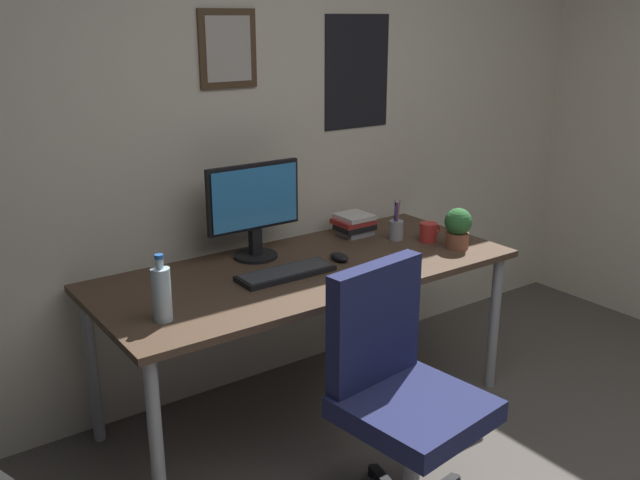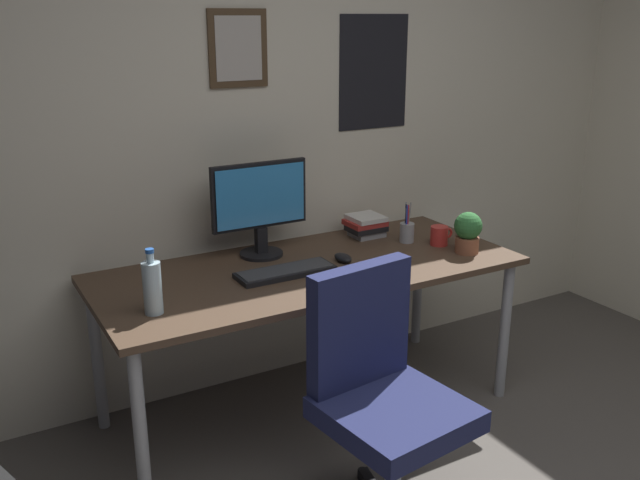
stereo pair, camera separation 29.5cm
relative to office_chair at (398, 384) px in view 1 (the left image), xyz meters
name	(u,v)px [view 1 (the left image)]	position (x,y,z in m)	size (l,w,h in m)	color
wall_back	(273,120)	(0.26, 1.23, 0.77)	(4.40, 0.10, 2.60)	beige
desk	(307,280)	(0.12, 0.75, 0.13)	(1.88, 0.80, 0.72)	#4C3828
office_chair	(398,384)	(0.00, 0.00, 0.00)	(0.57, 0.57, 0.95)	#1E234C
monitor	(254,207)	(0.01, 1.00, 0.44)	(0.46, 0.20, 0.43)	black
keyboard	(286,273)	(-0.01, 0.71, 0.21)	(0.43, 0.15, 0.03)	black
computer_mouse	(339,257)	(0.29, 0.73, 0.21)	(0.06, 0.11, 0.04)	black
water_bottle	(162,293)	(-0.62, 0.59, 0.30)	(0.07, 0.07, 0.25)	silver
coffee_mug_near	(429,232)	(0.82, 0.71, 0.24)	(0.12, 0.09, 0.09)	red
potted_plant	(458,227)	(0.86, 0.55, 0.30)	(0.13, 0.13, 0.19)	brown
pen_cup	(396,229)	(0.71, 0.82, 0.25)	(0.07, 0.07, 0.20)	#9EA0A5
book_stack_left	(354,224)	(0.59, 1.00, 0.25)	(0.18, 0.17, 0.10)	gray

